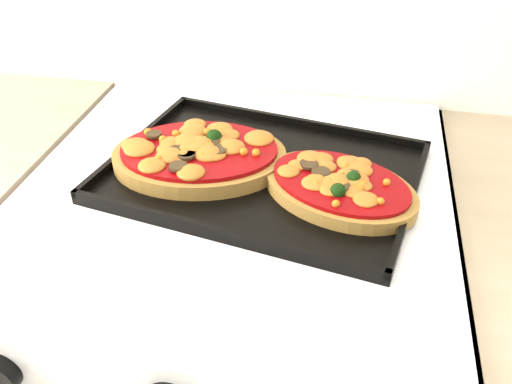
% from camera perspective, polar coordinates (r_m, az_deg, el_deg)
% --- Properties ---
extents(stove, '(0.60, 0.60, 0.91)m').
position_cam_1_polar(stove, '(1.12, -1.38, -18.49)').
color(stove, silver).
rests_on(stove, floor).
extents(baking_tray, '(0.47, 0.38, 0.02)m').
position_cam_1_polar(baking_tray, '(0.80, 0.70, 2.13)').
color(baking_tray, black).
rests_on(baking_tray, stove).
extents(pizza_left, '(0.27, 0.22, 0.04)m').
position_cam_1_polar(pizza_left, '(0.81, -5.70, 3.82)').
color(pizza_left, olive).
rests_on(pizza_left, baking_tray).
extents(pizza_right, '(0.25, 0.22, 0.03)m').
position_cam_1_polar(pizza_right, '(0.75, 8.39, 0.63)').
color(pizza_right, olive).
rests_on(pizza_right, baking_tray).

